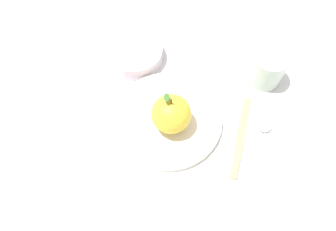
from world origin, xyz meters
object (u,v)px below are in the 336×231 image
(dinner_plate, at_px, (168,118))
(side_bowl, at_px, (134,52))
(knife, at_px, (239,143))
(spoon, at_px, (264,130))
(cup, at_px, (268,68))
(apple, at_px, (170,113))

(dinner_plate, relative_size, side_bowl, 1.76)
(side_bowl, distance_m, knife, 0.33)
(spoon, bearing_deg, knife, 67.42)
(side_bowl, distance_m, cup, 0.31)
(dinner_plate, xyz_separation_m, cup, (-0.11, -0.23, 0.04))
(cup, bearing_deg, side_bowl, 27.67)
(side_bowl, relative_size, knife, 0.72)
(side_bowl, relative_size, cup, 1.71)
(dinner_plate, xyz_separation_m, spoon, (-0.18, -0.11, -0.00))
(dinner_plate, relative_size, apple, 2.44)
(apple, distance_m, side_bowl, 0.21)
(side_bowl, bearing_deg, cup, -152.33)
(apple, height_order, spoon, apple)
(apple, relative_size, spoon, 0.61)
(dinner_plate, relative_size, knife, 1.26)
(spoon, bearing_deg, apple, 35.67)
(spoon, bearing_deg, side_bowl, 4.45)
(dinner_plate, distance_m, apple, 0.05)
(dinner_plate, height_order, knife, dinner_plate)
(apple, xyz_separation_m, spoon, (-0.16, -0.12, -0.05))
(side_bowl, bearing_deg, spoon, -175.55)
(knife, height_order, spoon, spoon)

